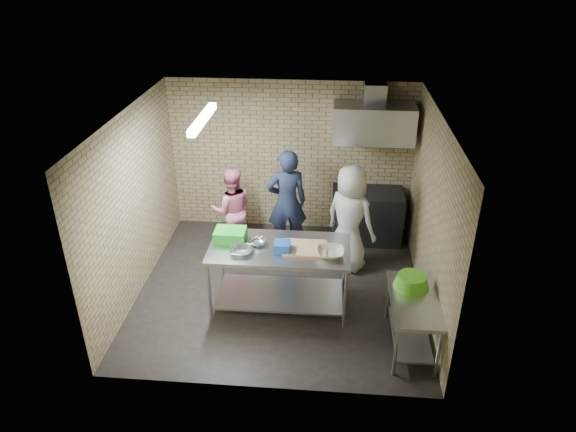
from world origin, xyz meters
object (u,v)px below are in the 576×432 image
object	(u,v)px
stove	(366,216)
woman_white	(350,218)
green_crate	(230,235)
woman_pink	(232,210)
side_counter	(411,322)
man_navy	(287,202)
bottle_green	(400,125)
blue_tub	(282,247)
green_basin	(411,281)
prep_table	(280,277)

from	to	relation	value
stove	woman_white	xyz separation A→B (m)	(-0.33, -0.92, 0.42)
green_crate	woman_pink	bearing A→B (deg)	100.09
side_counter	man_navy	size ratio (longest dim) A/B	0.66
side_counter	green_crate	size ratio (longest dim) A/B	2.79
bottle_green	woman_white	world-z (taller)	bottle_green
green_crate	blue_tub	distance (m)	0.78
blue_tub	woman_pink	bearing A→B (deg)	121.88
blue_tub	woman_white	xyz separation A→B (m)	(0.94, 1.22, -0.17)
stove	bottle_green	xyz separation A→B (m)	(0.45, 0.24, 1.57)
blue_tub	woman_white	size ratio (longest dim) A/B	0.12
side_counter	woman_pink	world-z (taller)	woman_pink
green_basin	man_navy	world-z (taller)	man_navy
prep_table	green_crate	size ratio (longest dim) A/B	4.50
blue_tub	bottle_green	world-z (taller)	bottle_green
stove	man_navy	world-z (taller)	man_navy
green_crate	woman_white	bearing A→B (deg)	30.53
side_counter	stove	world-z (taller)	stove
side_counter	stove	distance (m)	2.79
green_crate	woman_white	distance (m)	1.97
prep_table	woman_pink	size ratio (longest dim) A/B	1.32
side_counter	woman_pink	bearing A→B (deg)	140.76
prep_table	green_crate	distance (m)	0.91
bottle_green	woman_pink	distance (m)	3.10
green_crate	man_navy	world-z (taller)	man_navy
side_counter	bottle_green	size ratio (longest dim) A/B	8.00
stove	green_crate	size ratio (longest dim) A/B	2.79
prep_table	blue_tub	size ratio (longest dim) A/B	9.00
blue_tub	bottle_green	xyz separation A→B (m)	(1.72, 2.37, 0.98)
prep_table	blue_tub	xyz separation A→B (m)	(0.05, -0.10, 0.55)
stove	bottle_green	distance (m)	1.65
prep_table	blue_tub	bearing A→B (deg)	-63.43
side_counter	bottle_green	xyz separation A→B (m)	(0.00, 2.99, 1.64)
woman_pink	prep_table	bearing A→B (deg)	106.80
prep_table	bottle_green	world-z (taller)	bottle_green
stove	blue_tub	bearing A→B (deg)	-120.71
green_crate	bottle_green	size ratio (longest dim) A/B	2.87
woman_white	stove	bearing A→B (deg)	-74.86
man_navy	woman_pink	bearing A→B (deg)	-13.68
man_navy	prep_table	bearing A→B (deg)	76.92
green_basin	bottle_green	distance (m)	2.98
green_crate	bottle_green	distance (m)	3.41
blue_tub	green_basin	xyz separation A→B (m)	(1.70, -0.37, -0.20)
blue_tub	woman_pink	distance (m)	1.91
green_basin	man_navy	bearing A→B (deg)	131.99
side_counter	woman_pink	size ratio (longest dim) A/B	0.82
green_crate	man_navy	xyz separation A→B (m)	(0.67, 1.39, -0.15)
stove	woman_pink	xyz separation A→B (m)	(-2.26, -0.53, 0.29)
man_navy	woman_pink	distance (m)	0.93
prep_table	woman_pink	world-z (taller)	woman_pink
prep_table	woman_white	distance (m)	1.54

